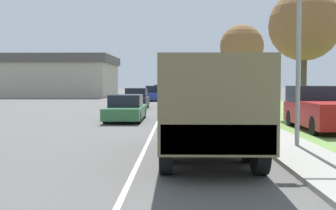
% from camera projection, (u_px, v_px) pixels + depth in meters
% --- Properties ---
extents(ground_plane, '(180.00, 180.00, 0.00)m').
position_uv_depth(ground_plane, '(166.00, 103.00, 40.68)').
color(ground_plane, '#565451').
extents(lane_centre_stripe, '(0.12, 120.00, 0.00)m').
position_uv_depth(lane_centre_stripe, '(166.00, 103.00, 40.68)').
color(lane_centre_stripe, silver).
rests_on(lane_centre_stripe, ground).
extents(sidewalk_right, '(1.80, 120.00, 0.12)m').
position_uv_depth(sidewalk_right, '(213.00, 103.00, 40.59)').
color(sidewalk_right, '#9E9B93').
rests_on(sidewalk_right, ground).
extents(grass_strip_right, '(7.00, 120.00, 0.02)m').
position_uv_depth(grass_strip_right, '(259.00, 103.00, 40.50)').
color(grass_strip_right, '#6B9347').
rests_on(grass_strip_right, ground).
extents(military_truck, '(2.41, 6.77, 2.67)m').
position_uv_depth(military_truck, '(206.00, 101.00, 11.59)').
color(military_truck, '#606647').
rests_on(military_truck, ground).
extents(car_nearest_ahead, '(1.89, 4.86, 1.40)m').
position_uv_depth(car_nearest_ahead, '(126.00, 109.00, 22.66)').
color(car_nearest_ahead, '#336B3D').
rests_on(car_nearest_ahead, ground).
extents(car_second_ahead, '(1.80, 4.32, 1.60)m').
position_uv_depth(car_second_ahead, '(136.00, 99.00, 33.05)').
color(car_second_ahead, black).
rests_on(car_second_ahead, ground).
extents(car_third_ahead, '(1.81, 3.97, 1.65)m').
position_uv_depth(car_third_ahead, '(154.00, 94.00, 45.93)').
color(car_third_ahead, navy).
rests_on(car_third_ahead, ground).
extents(car_fourth_ahead, '(1.79, 4.80, 1.57)m').
position_uv_depth(car_fourth_ahead, '(181.00, 91.00, 61.81)').
color(car_fourth_ahead, silver).
rests_on(car_fourth_ahead, ground).
extents(car_farthest_ahead, '(1.75, 4.55, 1.60)m').
position_uv_depth(car_farthest_ahead, '(159.00, 90.00, 72.35)').
color(car_farthest_ahead, silver).
rests_on(car_farthest_ahead, ground).
extents(pickup_truck, '(2.00, 5.21, 1.89)m').
position_uv_depth(pickup_truck, '(320.00, 109.00, 18.20)').
color(pickup_truck, maroon).
rests_on(pickup_truck, grass_strip_right).
extents(lamp_post, '(1.69, 0.24, 7.02)m').
position_uv_depth(lamp_post, '(292.00, 10.00, 12.89)').
color(lamp_post, gray).
rests_on(lamp_post, sidewalk_right).
extents(tree_mid_right, '(4.11, 4.11, 7.39)m').
position_uv_depth(tree_mid_right, '(305.00, 25.00, 24.23)').
color(tree_mid_right, '#4C3D2D').
rests_on(tree_mid_right, grass_strip_right).
extents(tree_far_right, '(4.33, 4.33, 7.75)m').
position_uv_depth(tree_far_right, '(242.00, 47.00, 41.77)').
color(tree_far_right, brown).
rests_on(tree_far_right, grass_strip_right).
extents(building_distant, '(18.02, 14.53, 5.78)m').
position_uv_depth(building_distant, '(51.00, 76.00, 60.70)').
color(building_distant, '#B2A893').
rests_on(building_distant, ground).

